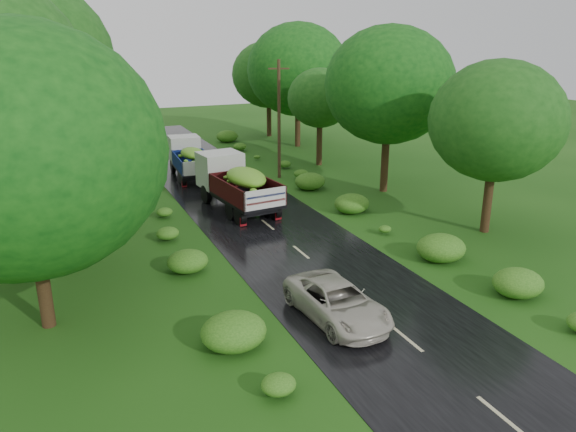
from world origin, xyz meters
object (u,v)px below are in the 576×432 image
truck_far (189,156)px  utility_pole (279,119)px  truck_near (235,181)px  car (337,302)px

truck_far → utility_pole: bearing=-22.4°
truck_near → utility_pole: 7.61m
truck_far → truck_near: bearing=-82.8°
truck_far → car: truck_far is taller
truck_near → car: (-0.83, -13.25, -0.91)m
truck_far → utility_pole: (5.37, -2.58, 2.53)m
truck_far → car: bearing=-87.5°
truck_near → truck_far: bearing=87.4°
truck_near → car: bearing=-100.1°
truck_far → utility_pole: utility_pole is taller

